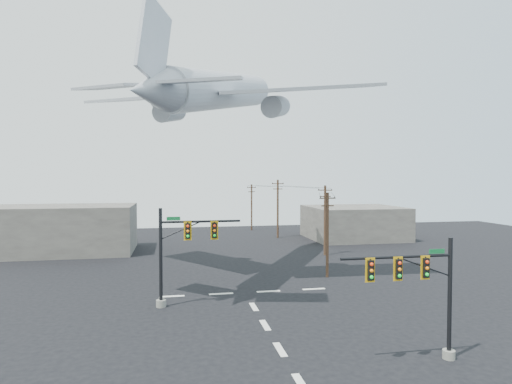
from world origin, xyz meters
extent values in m
plane|color=black|center=(0.00, 0.00, 0.00)|extent=(120.00, 120.00, 0.00)
cube|color=white|center=(0.00, -4.00, 0.01)|extent=(0.40, 2.00, 0.01)
cube|color=white|center=(0.00, 0.00, 0.01)|extent=(0.40, 2.00, 0.01)
cube|color=white|center=(0.00, 4.00, 0.01)|extent=(0.40, 2.00, 0.01)
cube|color=white|center=(0.00, 8.00, 0.01)|extent=(0.40, 2.00, 0.01)
cube|color=white|center=(-6.00, 12.00, 0.01)|extent=(2.00, 0.40, 0.01)
cube|color=white|center=(-2.00, 12.00, 0.01)|extent=(2.00, 0.40, 0.01)
cube|color=white|center=(2.00, 12.00, 0.01)|extent=(2.00, 0.40, 0.01)
cube|color=white|center=(6.00, 12.00, 0.01)|extent=(2.00, 0.40, 0.01)
cylinder|color=gray|center=(8.51, -2.85, 0.23)|extent=(0.65, 0.65, 0.46)
cylinder|color=black|center=(8.51, -2.85, 3.23)|extent=(0.22, 0.22, 6.47)
cylinder|color=black|center=(5.45, -2.85, 5.54)|extent=(6.12, 0.15, 0.15)
cylinder|color=black|center=(6.98, -2.85, 4.99)|extent=(3.26, 0.07, 0.07)
cube|color=black|center=(6.98, -2.99, 4.96)|extent=(0.31, 0.28, 1.02)
cube|color=#DC9F0C|center=(6.98, -2.97, 4.96)|extent=(0.51, 0.04, 1.25)
sphere|color=red|center=(6.98, -3.15, 5.29)|extent=(0.18, 0.18, 0.18)
sphere|color=orange|center=(6.98, -3.15, 4.96)|extent=(0.18, 0.18, 0.18)
sphere|color=#0DD22A|center=(6.98, -3.15, 4.64)|extent=(0.18, 0.18, 0.18)
cube|color=black|center=(5.45, -2.99, 4.96)|extent=(0.31, 0.28, 1.02)
cube|color=#DC9F0C|center=(5.45, -2.97, 4.96)|extent=(0.51, 0.04, 1.25)
sphere|color=red|center=(5.45, -3.15, 5.29)|extent=(0.18, 0.18, 0.18)
sphere|color=orange|center=(5.45, -3.15, 4.96)|extent=(0.18, 0.18, 0.18)
sphere|color=#0DD22A|center=(5.45, -3.15, 4.64)|extent=(0.18, 0.18, 0.18)
cube|color=black|center=(3.92, -2.99, 4.96)|extent=(0.31, 0.28, 1.02)
cube|color=#DC9F0C|center=(3.92, -2.97, 4.96)|extent=(0.51, 0.04, 1.25)
sphere|color=red|center=(3.92, -3.15, 5.29)|extent=(0.18, 0.18, 0.18)
sphere|color=orange|center=(3.92, -3.15, 4.96)|extent=(0.18, 0.18, 0.18)
sphere|color=#0DD22A|center=(3.92, -3.15, 4.64)|extent=(0.18, 0.18, 0.18)
cube|color=#0D5E2A|center=(7.68, -2.91, 5.78)|extent=(0.88, 0.04, 0.24)
cylinder|color=gray|center=(-6.77, 9.31, 0.26)|extent=(0.74, 0.74, 0.53)
cylinder|color=black|center=(-6.77, 9.31, 3.68)|extent=(0.25, 0.25, 7.36)
cylinder|color=black|center=(-3.80, 9.31, 6.31)|extent=(5.95, 0.17, 0.17)
cylinder|color=black|center=(-5.28, 9.31, 5.68)|extent=(3.23, 0.08, 0.08)
cube|color=black|center=(-4.79, 9.15, 5.65)|extent=(0.36, 0.32, 1.16)
cube|color=#DC9F0C|center=(-4.79, 9.17, 5.65)|extent=(0.58, 0.04, 1.42)
sphere|color=red|center=(-4.79, 8.97, 6.01)|extent=(0.21, 0.21, 0.21)
sphere|color=orange|center=(-4.79, 8.97, 5.65)|extent=(0.21, 0.21, 0.21)
sphere|color=#0DD22A|center=(-4.79, 8.97, 5.28)|extent=(0.21, 0.21, 0.21)
cube|color=black|center=(-2.81, 9.15, 5.65)|extent=(0.36, 0.32, 1.16)
cube|color=#DC9F0C|center=(-2.81, 9.17, 5.65)|extent=(0.58, 0.04, 1.42)
sphere|color=red|center=(-2.81, 8.97, 6.01)|extent=(0.21, 0.21, 0.21)
sphere|color=orange|center=(-2.81, 8.97, 5.65)|extent=(0.21, 0.21, 0.21)
sphere|color=#0DD22A|center=(-2.81, 8.97, 5.28)|extent=(0.21, 0.21, 0.21)
cube|color=#0D5E2A|center=(-5.82, 9.24, 6.57)|extent=(1.00, 0.04, 0.27)
cylinder|color=#492C1F|center=(8.69, 15.98, 4.08)|extent=(0.27, 0.27, 8.16)
cube|color=#492C1F|center=(8.69, 15.98, 7.62)|extent=(1.64, 0.23, 0.11)
cube|color=#492C1F|center=(8.69, 15.98, 6.89)|extent=(1.27, 0.20, 0.11)
cylinder|color=black|center=(7.97, 15.93, 7.71)|extent=(0.09, 0.09, 0.11)
cylinder|color=black|center=(8.69, 15.98, 7.71)|extent=(0.09, 0.09, 0.11)
cylinder|color=black|center=(9.41, 16.04, 7.71)|extent=(0.09, 0.09, 0.11)
cylinder|color=#492C1F|center=(12.47, 27.03, 4.31)|extent=(0.29, 0.29, 8.62)
cube|color=#492C1F|center=(12.47, 27.03, 8.04)|extent=(1.68, 0.70, 0.12)
cube|color=#492C1F|center=(12.47, 27.03, 7.26)|extent=(1.31, 0.57, 0.12)
cylinder|color=black|center=(11.74, 27.29, 8.14)|extent=(0.10, 0.10, 0.12)
cylinder|color=black|center=(12.47, 27.03, 8.14)|extent=(0.10, 0.10, 0.12)
cylinder|color=black|center=(13.20, 26.76, 8.14)|extent=(0.10, 0.10, 0.12)
cylinder|color=#492C1F|center=(10.34, 42.76, 4.62)|extent=(0.31, 0.31, 9.23)
cube|color=#492C1F|center=(10.34, 42.76, 8.60)|extent=(1.83, 0.74, 0.13)
cube|color=#492C1F|center=(10.34, 42.76, 7.76)|extent=(1.43, 0.60, 0.13)
cylinder|color=black|center=(9.55, 43.04, 8.71)|extent=(0.10, 0.10, 0.13)
cylinder|color=black|center=(10.34, 42.76, 8.71)|extent=(0.10, 0.10, 0.13)
cylinder|color=black|center=(11.13, 42.49, 8.71)|extent=(0.10, 0.10, 0.13)
cylinder|color=#492C1F|center=(8.01, 53.17, 4.17)|extent=(0.29, 0.29, 8.34)
cube|color=#492C1F|center=(8.01, 53.17, 7.77)|extent=(1.71, 0.47, 0.12)
cube|color=#492C1F|center=(8.01, 53.17, 7.00)|extent=(1.34, 0.39, 0.12)
cylinder|color=black|center=(7.26, 53.01, 7.86)|extent=(0.10, 0.10, 0.12)
cylinder|color=black|center=(8.01, 53.17, 7.86)|extent=(0.10, 0.10, 0.12)
cylinder|color=black|center=(8.76, 53.33, 7.86)|extent=(0.10, 0.10, 0.12)
cylinder|color=black|center=(9.83, 21.51, 7.78)|extent=(3.76, 11.05, 0.03)
cylinder|color=black|center=(10.60, 34.90, 8.27)|extent=(2.22, 15.74, 0.03)
cylinder|color=black|center=(8.37, 47.97, 8.13)|extent=(2.28, 10.41, 0.03)
cylinder|color=black|center=(11.33, 21.51, 7.78)|extent=(3.86, 11.05, 0.03)
cylinder|color=black|center=(12.21, 34.90, 8.27)|extent=(2.09, 15.74, 0.03)
cylinder|color=black|center=(9.98, 47.97, 8.13)|extent=(2.43, 10.41, 0.03)
cylinder|color=#A6ACB2|center=(-1.10, 19.38, 18.17)|extent=(13.69, 21.80, 7.73)
cone|color=#A6ACB2|center=(5.15, 31.33, 20.75)|extent=(5.74, 6.59, 4.44)
cone|color=#A6ACB2|center=(-7.34, 7.43, 15.59)|extent=(5.40, 6.37, 4.09)
cube|color=#A6ACB2|center=(-8.84, 21.77, 17.55)|extent=(12.76, 14.53, 1.22)
cube|color=#A6ACB2|center=(5.29, 14.39, 17.55)|extent=(14.70, 5.63, 1.22)
cylinder|color=#A6ACB2|center=(-6.16, 21.71, 16.31)|extent=(3.57, 4.37, 2.64)
cylinder|color=#A6ACB2|center=(3.71, 16.55, 16.31)|extent=(3.57, 4.37, 2.64)
cube|color=#A6ACB2|center=(-7.06, 7.96, 19.11)|extent=(2.48, 4.40, 6.28)
cube|color=#A6ACB2|center=(-10.26, 9.55, 16.15)|extent=(5.76, 5.57, 0.66)
cube|color=#A6ACB2|center=(-3.94, 6.24, 16.15)|extent=(5.97, 3.60, 0.66)
cube|color=slate|center=(-20.00, 35.00, 3.00)|extent=(18.00, 10.00, 6.00)
cube|color=slate|center=(22.00, 40.00, 2.50)|extent=(14.00, 12.00, 5.00)
camera|label=1|loc=(-5.75, -22.87, 9.64)|focal=30.00mm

